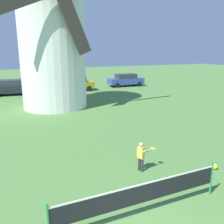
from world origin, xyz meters
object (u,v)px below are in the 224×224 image
(tennis_net, at_px, (142,194))
(stray_ball, at_px, (215,167))
(parked_car_blue, at_px, (126,80))
(parked_car_mustard, at_px, (76,84))
(windmill, at_px, (52,28))
(parked_car_black, at_px, (11,87))
(player_far, at_px, (142,155))

(tennis_net, relative_size, stray_ball, 21.74)
(stray_ball, xyz_separation_m, parked_car_blue, (7.37, 21.49, 0.69))
(stray_ball, height_order, parked_car_mustard, parked_car_mustard)
(windmill, relative_size, parked_car_black, 3.12)
(stray_ball, xyz_separation_m, parked_car_black, (-6.25, 20.74, 0.69))
(parked_car_blue, bearing_deg, player_far, -116.17)
(windmill, distance_m, parked_car_blue, 14.38)
(windmill, xyz_separation_m, parked_car_black, (-2.98, 7.33, -5.33))
(windmill, xyz_separation_m, parked_car_blue, (10.64, 8.07, -5.33))
(stray_ball, bearing_deg, tennis_net, -163.54)
(windmill, distance_m, stray_ball, 15.06)
(parked_car_black, bearing_deg, player_far, -79.59)
(parked_car_black, height_order, parked_car_blue, same)
(tennis_net, xyz_separation_m, player_far, (1.36, 2.28, -0.03))
(windmill, bearing_deg, player_far, -87.11)
(parked_car_black, xyz_separation_m, parked_car_blue, (13.62, 0.75, 0.00))
(parked_car_black, bearing_deg, parked_car_blue, 3.14)
(player_far, relative_size, parked_car_blue, 0.25)
(tennis_net, bearing_deg, parked_car_black, 95.85)
(windmill, xyz_separation_m, tennis_net, (-0.74, -14.60, -5.45))
(windmill, relative_size, parked_car_mustard, 3.01)
(player_far, height_order, parked_car_blue, parked_car_blue)
(stray_ball, height_order, parked_car_black, parked_car_black)
(stray_ball, bearing_deg, parked_car_mustard, 88.51)
(stray_ball, bearing_deg, windmill, 103.68)
(tennis_net, xyz_separation_m, parked_car_black, (-2.25, 21.92, 0.12))
(stray_ball, relative_size, parked_car_blue, 0.05)
(player_far, relative_size, parked_car_mustard, 0.27)
(windmill, height_order, parked_car_mustard, windmill)
(windmill, relative_size, tennis_net, 2.47)
(player_far, xyz_separation_m, stray_ball, (2.64, -1.10, -0.54))
(tennis_net, distance_m, player_far, 2.66)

